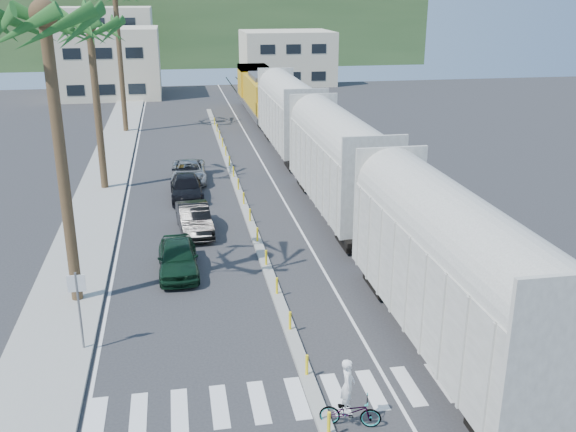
{
  "coord_description": "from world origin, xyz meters",
  "views": [
    {
      "loc": [
        -3.77,
        -18.51,
        11.81
      ],
      "look_at": [
        1.23,
        9.22,
        2.0
      ],
      "focal_mm": 40.0,
      "sensor_mm": 36.0,
      "label": 1
    }
  ],
  "objects_px": {
    "street_sign": "(78,300)",
    "car_lead": "(178,257)",
    "cyclist": "(350,405)",
    "car_second": "(194,219)"
  },
  "relations": [
    {
      "from": "car_second",
      "to": "cyclist",
      "type": "bearing_deg",
      "value": -82.1
    },
    {
      "from": "street_sign",
      "to": "car_lead",
      "type": "relative_size",
      "value": 0.69
    },
    {
      "from": "car_lead",
      "to": "cyclist",
      "type": "bearing_deg",
      "value": -69.29
    },
    {
      "from": "car_lead",
      "to": "car_second",
      "type": "xyz_separation_m",
      "value": [
        0.92,
        5.04,
        -0.0
      ]
    },
    {
      "from": "cyclist",
      "to": "car_second",
      "type": "bearing_deg",
      "value": 28.87
    },
    {
      "from": "cyclist",
      "to": "street_sign",
      "type": "bearing_deg",
      "value": 71.59
    },
    {
      "from": "street_sign",
      "to": "car_lead",
      "type": "distance_m",
      "value": 7.13
    },
    {
      "from": "street_sign",
      "to": "car_second",
      "type": "bearing_deg",
      "value": 69.04
    },
    {
      "from": "street_sign",
      "to": "car_second",
      "type": "xyz_separation_m",
      "value": [
        4.29,
        11.2,
        -1.24
      ]
    },
    {
      "from": "car_lead",
      "to": "cyclist",
      "type": "xyz_separation_m",
      "value": [
        4.64,
        -11.73,
        -0.06
      ]
    }
  ]
}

